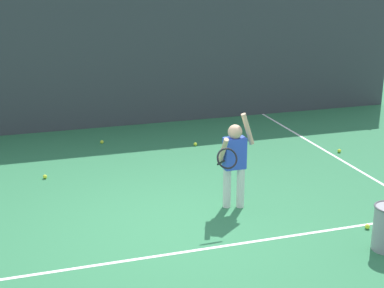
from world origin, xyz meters
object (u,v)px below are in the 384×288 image
object	(u,v)px
tennis_ball_1	(339,151)
tennis_ball_5	(102,142)
tennis_ball_6	(367,227)
tennis_ball_4	(45,177)
tennis_player	(234,159)
tennis_ball_2	(195,144)

from	to	relation	value
tennis_ball_1	tennis_ball_5	distance (m)	4.43
tennis_ball_1	tennis_ball_5	size ratio (longest dim) A/B	1.00
tennis_ball_1	tennis_ball_5	bearing A→B (deg)	155.57
tennis_ball_1	tennis_ball_6	distance (m)	3.16
tennis_ball_1	tennis_ball_5	xyz separation A→B (m)	(-4.03, 1.83, 0.00)
tennis_ball_1	tennis_ball_4	xyz separation A→B (m)	(-5.19, 0.25, 0.00)
tennis_player	tennis_ball_1	xyz separation A→B (m)	(2.73, 1.70, -0.69)
tennis_ball_5	tennis_ball_6	size ratio (longest dim) A/B	1.00
tennis_ball_2	tennis_ball_6	size ratio (longest dim) A/B	1.00
tennis_ball_1	tennis_ball_4	size ratio (longest dim) A/B	1.00
tennis_ball_6	tennis_ball_2	bearing A→B (deg)	104.59
tennis_ball_4	tennis_ball_5	world-z (taller)	same
tennis_player	tennis_ball_5	size ratio (longest dim) A/B	20.46
tennis_ball_4	tennis_ball_5	xyz separation A→B (m)	(1.16, 1.58, 0.00)
tennis_ball_2	tennis_ball_6	distance (m)	4.17
tennis_ball_4	tennis_ball_2	bearing A→B (deg)	18.08
tennis_ball_1	tennis_ball_2	world-z (taller)	same
tennis_ball_2	tennis_ball_4	world-z (taller)	same
tennis_ball_1	tennis_ball_4	world-z (taller)	same
tennis_ball_5	tennis_player	bearing A→B (deg)	-69.83
tennis_player	tennis_ball_4	distance (m)	3.21
tennis_ball_4	tennis_ball_6	world-z (taller)	same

